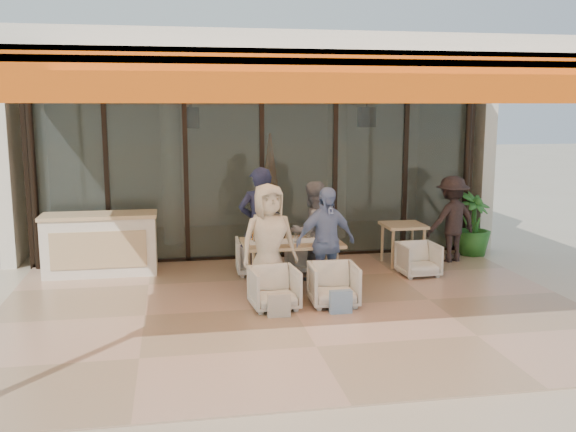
{
  "coord_description": "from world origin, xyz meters",
  "views": [
    {
      "loc": [
        -1.57,
        -8.38,
        2.77
      ],
      "look_at": [
        0.1,
        0.9,
        1.15
      ],
      "focal_mm": 40.0,
      "sensor_mm": 36.0,
      "label": 1
    }
  ],
  "objects_px": {
    "chair_far_right": "(306,253)",
    "side_chair": "(419,258)",
    "chair_near_left": "(274,287)",
    "diner_periwinkle": "(326,242)",
    "diner_grey": "(312,231)",
    "diner_cream": "(269,242)",
    "chair_far_left": "(256,254)",
    "host_counter": "(100,244)",
    "side_table": "(403,230)",
    "standing_woman": "(452,219)",
    "diner_navy": "(260,225)",
    "chair_near_right": "(334,283)",
    "dining_table": "(291,245)",
    "potted_palm": "(473,224)"
  },
  "relations": [
    {
      "from": "chair_far_right",
      "to": "diner_grey",
      "type": "xyz_separation_m",
      "value": [
        0.0,
        -0.5,
        0.48
      ]
    },
    {
      "from": "chair_far_left",
      "to": "chair_far_right",
      "type": "distance_m",
      "value": 0.84
    },
    {
      "from": "diner_grey",
      "to": "side_table",
      "type": "bearing_deg",
      "value": 179.63
    },
    {
      "from": "chair_near_right",
      "to": "diner_periwinkle",
      "type": "height_order",
      "value": "diner_periwinkle"
    },
    {
      "from": "potted_palm",
      "to": "diner_periwinkle",
      "type": "bearing_deg",
      "value": -148.5
    },
    {
      "from": "dining_table",
      "to": "standing_woman",
      "type": "xyz_separation_m",
      "value": [
        3.12,
        1.17,
        0.09
      ]
    },
    {
      "from": "chair_near_left",
      "to": "diner_navy",
      "type": "xyz_separation_m",
      "value": [
        0.0,
        1.4,
        0.6
      ]
    },
    {
      "from": "chair_far_right",
      "to": "diner_grey",
      "type": "relative_size",
      "value": 0.4
    },
    {
      "from": "diner_cream",
      "to": "potted_palm",
      "type": "height_order",
      "value": "diner_cream"
    },
    {
      "from": "chair_near_left",
      "to": "diner_periwinkle",
      "type": "relative_size",
      "value": 0.4
    },
    {
      "from": "host_counter",
      "to": "side_chair",
      "type": "height_order",
      "value": "host_counter"
    },
    {
      "from": "dining_table",
      "to": "chair_far_left",
      "type": "xyz_separation_m",
      "value": [
        -0.41,
        0.94,
        -0.35
      ]
    },
    {
      "from": "chair_near_left",
      "to": "diner_grey",
      "type": "relative_size",
      "value": 0.41
    },
    {
      "from": "chair_near_left",
      "to": "standing_woman",
      "type": "bearing_deg",
      "value": 25.42
    },
    {
      "from": "chair_far_right",
      "to": "side_chair",
      "type": "xyz_separation_m",
      "value": [
        1.76,
        -0.61,
        -0.01
      ]
    },
    {
      "from": "diner_periwinkle",
      "to": "side_table",
      "type": "distance_m",
      "value": 2.35
    },
    {
      "from": "chair_far_left",
      "to": "side_table",
      "type": "height_order",
      "value": "side_table"
    },
    {
      "from": "diner_periwinkle",
      "to": "side_table",
      "type": "relative_size",
      "value": 2.18
    },
    {
      "from": "host_counter",
      "to": "diner_grey",
      "type": "distance_m",
      "value": 3.49
    },
    {
      "from": "chair_near_right",
      "to": "side_chair",
      "type": "relative_size",
      "value": 1.08
    },
    {
      "from": "chair_near_left",
      "to": "diner_cream",
      "type": "distance_m",
      "value": 0.72
    },
    {
      "from": "side_chair",
      "to": "standing_woman",
      "type": "height_order",
      "value": "standing_woman"
    },
    {
      "from": "side_table",
      "to": "standing_woman",
      "type": "relative_size",
      "value": 0.48
    },
    {
      "from": "dining_table",
      "to": "chair_near_right",
      "type": "xyz_separation_m",
      "value": [
        0.43,
        -0.96,
        -0.35
      ]
    },
    {
      "from": "diner_grey",
      "to": "standing_woman",
      "type": "bearing_deg",
      "value": 174.6
    },
    {
      "from": "dining_table",
      "to": "diner_cream",
      "type": "height_order",
      "value": "diner_cream"
    },
    {
      "from": "diner_cream",
      "to": "diner_periwinkle",
      "type": "distance_m",
      "value": 0.84
    },
    {
      "from": "dining_table",
      "to": "potted_palm",
      "type": "distance_m",
      "value": 4.06
    },
    {
      "from": "host_counter",
      "to": "diner_cream",
      "type": "relative_size",
      "value": 1.09
    },
    {
      "from": "chair_far_left",
      "to": "side_chair",
      "type": "bearing_deg",
      "value": 169.25
    },
    {
      "from": "diner_cream",
      "to": "side_chair",
      "type": "distance_m",
      "value": 2.77
    },
    {
      "from": "chair_far_right",
      "to": "diner_periwinkle",
      "type": "bearing_deg",
      "value": 109.49
    },
    {
      "from": "host_counter",
      "to": "diner_grey",
      "type": "bearing_deg",
      "value": -14.43
    },
    {
      "from": "host_counter",
      "to": "chair_far_right",
      "type": "xyz_separation_m",
      "value": [
        3.37,
        -0.37,
        -0.21
      ]
    },
    {
      "from": "dining_table",
      "to": "chair_far_left",
      "type": "distance_m",
      "value": 1.09
    },
    {
      "from": "chair_near_left",
      "to": "diner_periwinkle",
      "type": "xyz_separation_m",
      "value": [
        0.84,
        0.5,
        0.49
      ]
    },
    {
      "from": "chair_near_left",
      "to": "side_chair",
      "type": "distance_m",
      "value": 2.91
    },
    {
      "from": "side_table",
      "to": "standing_woman",
      "type": "bearing_deg",
      "value": 4.87
    },
    {
      "from": "diner_cream",
      "to": "standing_woman",
      "type": "bearing_deg",
      "value": 13.43
    },
    {
      "from": "chair_near_left",
      "to": "diner_periwinkle",
      "type": "distance_m",
      "value": 1.09
    },
    {
      "from": "chair_far_right",
      "to": "chair_near_right",
      "type": "xyz_separation_m",
      "value": [
        0.0,
        -1.9,
        0.01
      ]
    },
    {
      "from": "diner_navy",
      "to": "diner_cream",
      "type": "height_order",
      "value": "diner_navy"
    },
    {
      "from": "diner_periwinkle",
      "to": "side_chair",
      "type": "height_order",
      "value": "diner_periwinkle"
    },
    {
      "from": "chair_far_left",
      "to": "side_chair",
      "type": "xyz_separation_m",
      "value": [
        2.6,
        -0.61,
        -0.03
      ]
    },
    {
      "from": "chair_far_right",
      "to": "potted_palm",
      "type": "distance_m",
      "value": 3.38
    },
    {
      "from": "chair_far_left",
      "to": "diner_navy",
      "type": "distance_m",
      "value": 0.77
    },
    {
      "from": "host_counter",
      "to": "potted_palm",
      "type": "relative_size",
      "value": 1.56
    },
    {
      "from": "chair_near_right",
      "to": "diner_grey",
      "type": "bearing_deg",
      "value": 92.03
    },
    {
      "from": "chair_far_left",
      "to": "diner_grey",
      "type": "distance_m",
      "value": 1.08
    },
    {
      "from": "diner_grey",
      "to": "diner_cream",
      "type": "bearing_deg",
      "value": 26.57
    }
  ]
}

